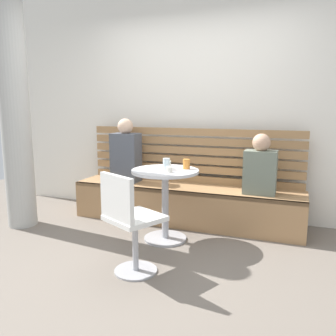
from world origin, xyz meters
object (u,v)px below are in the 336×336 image
object	(u,v)px
cafe_table	(165,191)
white_chair	(128,220)
cup_tumbler_orange	(186,164)
plate_small	(152,167)
cup_glass_tall	(166,164)
cup_glass_short	(167,165)
person_child_left	(260,167)
person_adult	(126,153)
cup_espresso_small	(169,170)
booth_bench	(185,204)

from	to	relation	value
cafe_table	white_chair	bearing A→B (deg)	-90.43
cafe_table	cup_tumbler_orange	distance (m)	0.35
cafe_table	plate_small	world-z (taller)	plate_small
cup_glass_tall	cup_glass_short	bearing A→B (deg)	106.47
person_child_left	plate_small	distance (m)	1.15
cafe_table	person_adult	world-z (taller)	person_adult
person_adult	person_child_left	xyz separation A→B (m)	(1.63, -0.05, -0.07)
white_chair	person_adult	size ratio (longest dim) A/B	1.09
person_adult	cup_glass_tall	world-z (taller)	person_adult
person_child_left	cup_espresso_small	distance (m)	1.04
person_child_left	plate_small	bearing A→B (deg)	-155.01
cup_glass_short	cup_espresso_small	bearing A→B (deg)	-64.10
cup_espresso_small	cup_glass_tall	size ratio (longest dim) A/B	0.47
white_chair	cup_espresso_small	xyz separation A→B (m)	(0.09, 0.69, 0.30)
booth_bench	cup_glass_short	bearing A→B (deg)	-93.71
white_chair	person_child_left	xyz separation A→B (m)	(0.88, 1.36, 0.26)
cafe_table	person_adult	bearing A→B (deg)	141.36
booth_bench	person_child_left	size ratio (longest dim) A/B	4.17
cup_espresso_small	cup_glass_short	distance (m)	0.22
cafe_table	cup_glass_tall	bearing A→B (deg)	-34.51
white_chair	plate_small	bearing A→B (deg)	100.73
cup_tumbler_orange	plate_small	xyz separation A→B (m)	(-0.36, -0.05, -0.04)
cup_espresso_small	cup_glass_short	size ratio (longest dim) A/B	0.70
cup_glass_tall	cup_tumbler_orange	bearing A→B (deg)	38.22
cup_tumbler_orange	cafe_table	bearing A→B (deg)	-147.30
booth_bench	person_child_left	world-z (taller)	person_child_left
person_child_left	cup_glass_short	distance (m)	1.00
person_child_left	cup_espresso_small	size ratio (longest dim) A/B	11.56
booth_bench	cafe_table	distance (m)	0.66
cafe_table	plate_small	size ratio (longest dim) A/B	4.35
cup_espresso_small	plate_small	world-z (taller)	cup_espresso_small
cafe_table	person_child_left	xyz separation A→B (m)	(0.87, 0.55, 0.21)
cafe_table	white_chair	world-z (taller)	white_chair
cup_tumbler_orange	cup_glass_tall	bearing A→B (deg)	-141.78
booth_bench	cup_espresso_small	world-z (taller)	cup_espresso_small
booth_bench	cafe_table	xyz separation A→B (m)	(-0.02, -0.59, 0.30)
cafe_table	cup_glass_tall	xyz separation A→B (m)	(0.02, -0.01, 0.28)
white_chair	cup_espresso_small	distance (m)	0.76
cup_glass_tall	plate_small	world-z (taller)	cup_glass_tall
cup_glass_short	white_chair	bearing A→B (deg)	-89.84
white_chair	cup_espresso_small	size ratio (longest dim) A/B	15.18
cup_espresso_small	plate_small	bearing A→B (deg)	144.49
person_adult	plate_small	xyz separation A→B (m)	(0.59, -0.54, -0.05)
person_child_left	cup_tumbler_orange	bearing A→B (deg)	-147.84
booth_bench	cup_glass_tall	distance (m)	0.83
cup_glass_tall	plate_small	size ratio (longest dim) A/B	0.71
person_child_left	cup_glass_tall	size ratio (longest dim) A/B	5.39
cup_espresso_small	cafe_table	bearing A→B (deg)	126.20
person_adult	cup_espresso_small	distance (m)	1.11
white_chair	person_adult	world-z (taller)	person_adult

